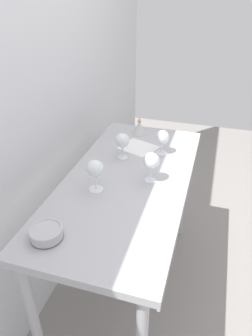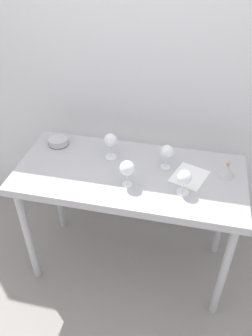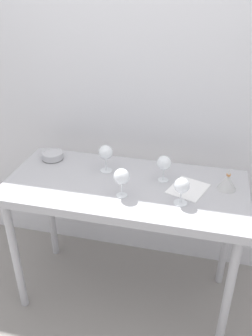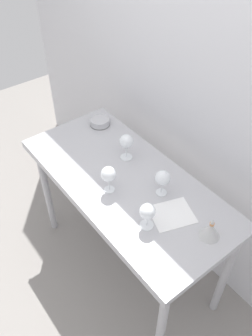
{
  "view_description": "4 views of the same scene",
  "coord_description": "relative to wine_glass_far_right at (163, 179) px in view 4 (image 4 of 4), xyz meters",
  "views": [
    {
      "loc": [
        -1.36,
        -0.41,
        1.82
      ],
      "look_at": [
        -0.02,
        -0.0,
        0.97
      ],
      "focal_mm": 33.41,
      "sensor_mm": 36.0,
      "label": 1
    },
    {
      "loc": [
        0.33,
        -1.58,
        2.17
      ],
      "look_at": [
        -0.02,
        -0.03,
        0.94
      ],
      "focal_mm": 35.98,
      "sensor_mm": 36.0,
      "label": 2
    },
    {
      "loc": [
        0.41,
        -1.68,
        1.96
      ],
      "look_at": [
        -0.0,
        0.03,
        0.98
      ],
      "focal_mm": 37.31,
      "sensor_mm": 36.0,
      "label": 3
    },
    {
      "loc": [
        1.14,
        -0.88,
        2.33
      ],
      "look_at": [
        -0.03,
        0.02,
        0.95
      ],
      "focal_mm": 37.09,
      "sensor_mm": 36.0,
      "label": 4
    }
  ],
  "objects": [
    {
      "name": "tasting_bowl",
      "position": [
        -0.74,
        0.1,
        -0.08
      ],
      "size": [
        0.14,
        0.14,
        0.05
      ],
      "color": "#4C4C4C",
      "rests_on": "steel_counter"
    },
    {
      "name": "wine_glass_far_right",
      "position": [
        0.0,
        0.0,
        0.0
      ],
      "size": [
        0.08,
        0.08,
        0.16
      ],
      "color": "white",
      "rests_on": "steel_counter"
    },
    {
      "name": "steel_counter",
      "position": [
        -0.21,
        -0.09,
        -0.22
      ],
      "size": [
        1.4,
        0.65,
        0.9
      ],
      "color": "#B0B0B5",
      "rests_on": "ground_plane"
    },
    {
      "name": "wine_glass_near_center",
      "position": [
        -0.2,
        -0.22,
        0.01
      ],
      "size": [
        0.09,
        0.09,
        0.17
      ],
      "color": "white",
      "rests_on": "steel_counter"
    },
    {
      "name": "ground_plane",
      "position": [
        -0.21,
        -0.09,
        -1.01
      ],
      "size": [
        6.0,
        6.0,
        0.0
      ],
      "primitive_type": "plane",
      "color": "gray"
    },
    {
      "name": "tasting_sheet_upper",
      "position": [
        0.15,
        -0.06,
        -0.11
      ],
      "size": [
        0.25,
        0.27,
        0.0
      ],
      "primitive_type": "cube",
      "rotation": [
        0.0,
        0.0,
        -0.34
      ],
      "color": "white",
      "rests_on": "steel_counter"
    },
    {
      "name": "decanter_funnel",
      "position": [
        0.36,
        -0.01,
        -0.07
      ],
      "size": [
        0.11,
        0.11,
        0.13
      ],
      "color": "#BBBBBB",
      "rests_on": "steel_counter"
    },
    {
      "name": "wine_glass_near_right",
      "position": [
        0.12,
        -0.21,
        -0.01
      ],
      "size": [
        0.08,
        0.08,
        0.15
      ],
      "color": "white",
      "rests_on": "steel_counter"
    },
    {
      "name": "wine_glass_far_left",
      "position": [
        -0.36,
        0.03,
        0.01
      ],
      "size": [
        0.09,
        0.09,
        0.17
      ],
      "color": "white",
      "rests_on": "steel_counter"
    },
    {
      "name": "back_wall",
      "position": [
        -0.21,
        0.4,
        0.29
      ],
      "size": [
        3.8,
        0.04,
        2.6
      ],
      "primitive_type": "cube",
      "color": "silver",
      "rests_on": "ground_plane"
    }
  ]
}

